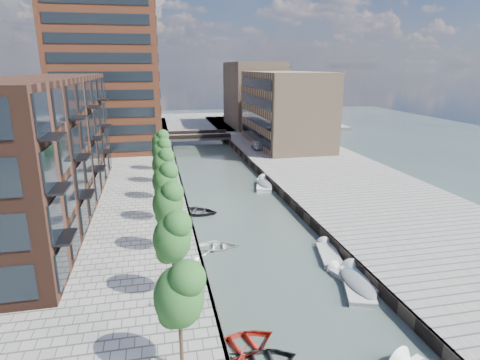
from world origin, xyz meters
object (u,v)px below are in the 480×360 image
object	(u,v)px
tree_1	(172,236)
car	(257,145)
sloop_4	(196,214)
tree_5	(161,151)
tree_2	(168,202)
tree_3	(165,179)
motorboat_2	(328,253)
motorboat_3	(352,279)
tree_0	(179,293)
bridge	(199,137)
tree_6	(160,141)
tree_4	(163,163)
motorboat_4	(264,184)
sloop_2	(241,349)
motorboat_1	(356,283)
sloop_3	(216,249)

from	to	relation	value
tree_1	car	size ratio (longest dim) A/B	1.36
sloop_4	tree_5	bearing A→B (deg)	40.57
tree_2	tree_3	xyz separation A→B (m)	(0.00, 7.00, 0.00)
motorboat_2	motorboat_3	distance (m)	4.66
tree_0	tree_1	distance (m)	7.00
bridge	tree_5	distance (m)	34.30
motorboat_2	car	size ratio (longest dim) A/B	1.12
tree_6	sloop_4	xyz separation A→B (m)	(3.31, -17.21, -5.31)
tree_4	car	bearing A→B (deg)	55.62
tree_1	tree_6	distance (m)	35.00
tree_2	tree_0	bearing A→B (deg)	-90.00
sloop_4	tree_2	bearing A→B (deg)	-174.41
motorboat_4	motorboat_2	bearing A→B (deg)	-90.12
tree_4	sloop_2	size ratio (longest dim) A/B	1.29
tree_4	motorboat_1	world-z (taller)	tree_4
motorboat_4	tree_1	bearing A→B (deg)	-117.12
sloop_2	car	distance (m)	54.44
tree_5	sloop_3	xyz separation A→B (m)	(4.16, -19.53, -5.31)
tree_3	sloop_4	xyz separation A→B (m)	(3.31, 3.79, -5.31)
tree_4	tree_2	bearing A→B (deg)	-90.00
bridge	car	size ratio (longest dim) A/B	2.97
tree_6	motorboat_4	world-z (taller)	tree_6
tree_5	sloop_3	world-z (taller)	tree_5
bridge	tree_0	xyz separation A→B (m)	(-8.50, -68.00, 3.92)
motorboat_1	motorboat_3	size ratio (longest dim) A/B	1.22
sloop_4	bridge	bearing A→B (deg)	15.76
sloop_2	sloop_4	distance (m)	22.95
tree_5	motorboat_3	bearing A→B (deg)	-63.64
bridge	tree_1	world-z (taller)	tree_1
motorboat_3	motorboat_2	bearing A→B (deg)	88.83
bridge	sloop_3	bearing A→B (deg)	-94.72
tree_3	tree_4	size ratio (longest dim) A/B	1.00
tree_4	tree_0	bearing A→B (deg)	-90.00
tree_4	motorboat_1	size ratio (longest dim) A/B	1.01
tree_4	tree_3	bearing A→B (deg)	-90.00
sloop_2	motorboat_4	size ratio (longest dim) A/B	0.76
tree_2	tree_6	bearing A→B (deg)	90.00
tree_2	sloop_2	world-z (taller)	tree_2
motorboat_3	sloop_4	bearing A→B (deg)	120.87
sloop_4	motorboat_3	world-z (taller)	motorboat_3
tree_5	bridge	bearing A→B (deg)	75.56
tree_0	tree_3	xyz separation A→B (m)	(0.00, 21.00, 0.00)
tree_2	motorboat_1	size ratio (longest dim) A/B	1.01
motorboat_1	tree_2	bearing A→B (deg)	152.44
motorboat_1	motorboat_3	distance (m)	0.73
sloop_3	tree_4	bearing A→B (deg)	24.66
tree_6	motorboat_3	xyz separation A→B (m)	(13.55, -34.34, -5.12)
tree_4	car	size ratio (longest dim) A/B	1.36
sloop_2	car	xyz separation A→B (m)	(14.48, 52.45, 1.75)
tree_3	car	distance (m)	38.01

